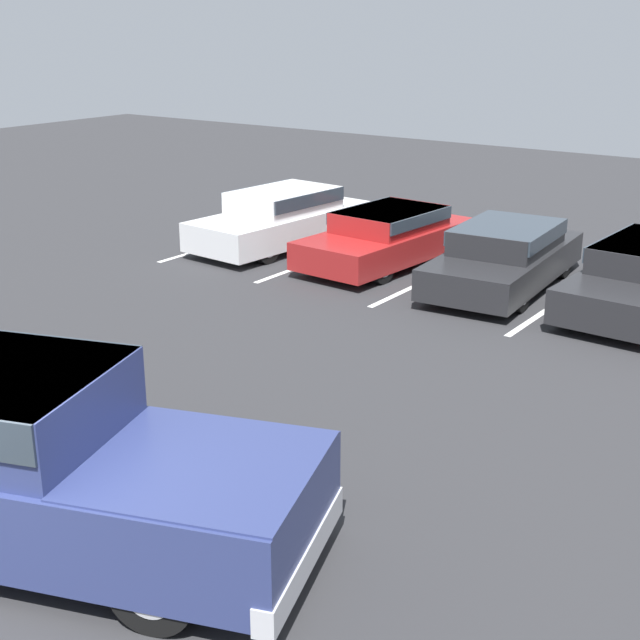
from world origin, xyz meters
name	(u,v)px	position (x,y,z in m)	size (l,w,h in m)	color
stall_stripe_a	(238,239)	(-6.73, 11.80, 0.00)	(0.12, 5.17, 0.01)	white
stall_stripe_b	(330,256)	(-4.07, 11.80, 0.00)	(0.12, 5.17, 0.01)	white
stall_stripe_c	(438,275)	(-1.40, 11.80, 0.00)	(0.12, 5.17, 0.01)	white
stall_stripe_d	(565,298)	(1.26, 11.80, 0.00)	(0.12, 5.17, 0.01)	white
pickup_truck	(37,462)	(0.02, 0.94, 0.90)	(5.93, 3.76, 1.82)	navy
parked_sedan_a	(282,216)	(-5.47, 11.90, 0.68)	(2.12, 4.65, 1.28)	silver
parked_sedan_b	(388,235)	(-2.72, 11.97, 0.62)	(2.07, 4.46, 1.16)	maroon
parked_sedan_c	(505,254)	(0.01, 11.80, 0.65)	(2.12, 4.57, 1.21)	#232326
wheel_stop_curb	(398,225)	(-4.25, 15.01, 0.07)	(1.78, 0.20, 0.14)	#B7B2A8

